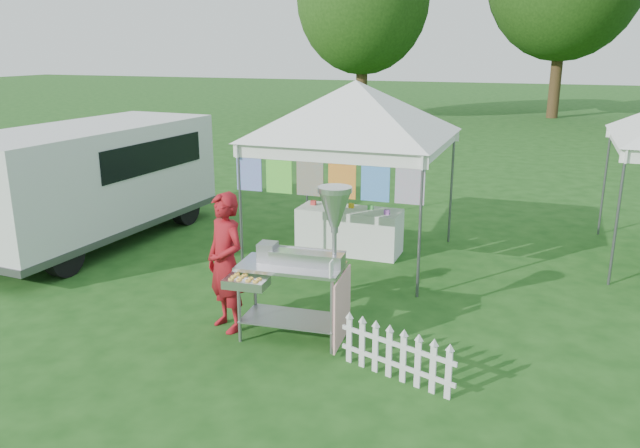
% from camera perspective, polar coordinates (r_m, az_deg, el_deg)
% --- Properties ---
extents(ground, '(120.00, 120.00, 0.00)m').
position_cam_1_polar(ground, '(7.87, -4.72, -10.71)').
color(ground, '#184413').
rests_on(ground, ground).
extents(canopy_main, '(4.24, 4.24, 3.45)m').
position_cam_1_polar(canopy_main, '(10.31, 3.29, 12.94)').
color(canopy_main, '#59595E').
rests_on(canopy_main, ground).
extents(donut_cart, '(1.40, 1.06, 1.96)m').
position_cam_1_polar(donut_cart, '(7.45, -1.20, -2.60)').
color(donut_cart, gray).
rests_on(donut_cart, ground).
extents(vendor, '(0.78, 0.70, 1.80)m').
position_cam_1_polar(vendor, '(7.96, -8.62, -3.49)').
color(vendor, maroon).
rests_on(vendor, ground).
extents(cargo_van, '(2.35, 5.27, 2.15)m').
position_cam_1_polar(cargo_van, '(12.28, -19.90, 3.87)').
color(cargo_van, silver).
rests_on(cargo_van, ground).
extents(picket_fence, '(1.37, 0.48, 0.56)m').
position_cam_1_polar(picket_fence, '(6.96, 6.97, -11.86)').
color(picket_fence, silver).
rests_on(picket_fence, ground).
extents(display_table, '(1.80, 0.70, 0.79)m').
position_cam_1_polar(display_table, '(11.01, 2.70, -0.60)').
color(display_table, white).
rests_on(display_table, ground).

